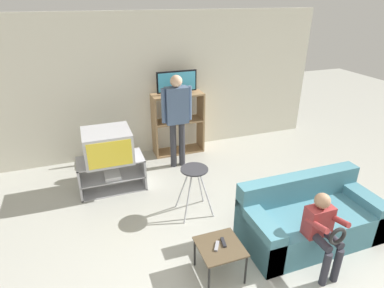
{
  "coord_description": "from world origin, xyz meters",
  "views": [
    {
      "loc": [
        -1.41,
        -1.7,
        2.84
      ],
      "look_at": [
        -0.02,
        2.21,
        0.9
      ],
      "focal_mm": 30.0,
      "sensor_mm": 36.0,
      "label": 1
    }
  ],
  "objects_px": {
    "tv_stand": "(112,174)",
    "person_standing_adult": "(177,113)",
    "folding_stool": "(194,177)",
    "couch": "(309,219)",
    "snack_table": "(220,249)",
    "remote_control_black": "(223,242)",
    "television_main": "(108,146)",
    "person_seated_child": "(323,228)",
    "remote_control_white": "(217,246)",
    "television_flat": "(177,83)",
    "media_shelf": "(178,123)"
  },
  "relations": [
    {
      "from": "tv_stand",
      "to": "couch",
      "type": "relative_size",
      "value": 0.59
    },
    {
      "from": "remote_control_white",
      "to": "couch",
      "type": "xyz_separation_m",
      "value": [
        1.35,
        0.18,
        -0.14
      ]
    },
    {
      "from": "television_main",
      "to": "person_seated_child",
      "type": "bearing_deg",
      "value": -51.21
    },
    {
      "from": "person_standing_adult",
      "to": "person_seated_child",
      "type": "relative_size",
      "value": 1.75
    },
    {
      "from": "person_standing_adult",
      "to": "media_shelf",
      "type": "bearing_deg",
      "value": 71.56
    },
    {
      "from": "remote_control_black",
      "to": "remote_control_white",
      "type": "height_order",
      "value": "same"
    },
    {
      "from": "television_main",
      "to": "person_seated_child",
      "type": "height_order",
      "value": "television_main"
    },
    {
      "from": "couch",
      "to": "person_standing_adult",
      "type": "relative_size",
      "value": 1.04
    },
    {
      "from": "snack_table",
      "to": "person_seated_child",
      "type": "height_order",
      "value": "person_seated_child"
    },
    {
      "from": "tv_stand",
      "to": "snack_table",
      "type": "distance_m",
      "value": 2.36
    },
    {
      "from": "media_shelf",
      "to": "snack_table",
      "type": "distance_m",
      "value": 3.14
    },
    {
      "from": "television_main",
      "to": "couch",
      "type": "bearing_deg",
      "value": -41.95
    },
    {
      "from": "tv_stand",
      "to": "person_standing_adult",
      "type": "distance_m",
      "value": 1.47
    },
    {
      "from": "remote_control_white",
      "to": "snack_table",
      "type": "bearing_deg",
      "value": 30.9
    },
    {
      "from": "media_shelf",
      "to": "remote_control_white",
      "type": "distance_m",
      "value": 3.15
    },
    {
      "from": "person_seated_child",
      "to": "remote_control_black",
      "type": "bearing_deg",
      "value": 162.85
    },
    {
      "from": "television_main",
      "to": "remote_control_black",
      "type": "relative_size",
      "value": 4.9
    },
    {
      "from": "television_flat",
      "to": "person_standing_adult",
      "type": "bearing_deg",
      "value": -107.87
    },
    {
      "from": "folding_stool",
      "to": "person_seated_child",
      "type": "bearing_deg",
      "value": -56.78
    },
    {
      "from": "television_flat",
      "to": "remote_control_white",
      "type": "bearing_deg",
      "value": -99.74
    },
    {
      "from": "snack_table",
      "to": "remote_control_black",
      "type": "height_order",
      "value": "remote_control_black"
    },
    {
      "from": "tv_stand",
      "to": "person_seated_child",
      "type": "height_order",
      "value": "person_seated_child"
    },
    {
      "from": "tv_stand",
      "to": "folding_stool",
      "type": "xyz_separation_m",
      "value": [
        1.01,
        -1.02,
        0.32
      ]
    },
    {
      "from": "television_main",
      "to": "remote_control_white",
      "type": "height_order",
      "value": "television_main"
    },
    {
      "from": "snack_table",
      "to": "television_main",
      "type": "bearing_deg",
      "value": 112.56
    },
    {
      "from": "television_main",
      "to": "person_seated_child",
      "type": "relative_size",
      "value": 0.74
    },
    {
      "from": "tv_stand",
      "to": "television_main",
      "type": "bearing_deg",
      "value": -149.79
    },
    {
      "from": "television_flat",
      "to": "person_seated_child",
      "type": "bearing_deg",
      "value": -80.22
    },
    {
      "from": "snack_table",
      "to": "person_seated_child",
      "type": "bearing_deg",
      "value": -14.94
    },
    {
      "from": "couch",
      "to": "person_seated_child",
      "type": "bearing_deg",
      "value": -116.46
    },
    {
      "from": "television_flat",
      "to": "snack_table",
      "type": "bearing_deg",
      "value": -99.04
    },
    {
      "from": "tv_stand",
      "to": "television_flat",
      "type": "bearing_deg",
      "value": 33.35
    },
    {
      "from": "tv_stand",
      "to": "television_flat",
      "type": "relative_size",
      "value": 1.36
    },
    {
      "from": "remote_control_white",
      "to": "person_standing_adult",
      "type": "xyz_separation_m",
      "value": [
        0.36,
        2.56,
        0.6
      ]
    },
    {
      "from": "tv_stand",
      "to": "couch",
      "type": "distance_m",
      "value": 2.97
    },
    {
      "from": "media_shelf",
      "to": "couch",
      "type": "distance_m",
      "value": 3.04
    },
    {
      "from": "folding_stool",
      "to": "couch",
      "type": "relative_size",
      "value": 0.42
    },
    {
      "from": "snack_table",
      "to": "person_standing_adult",
      "type": "height_order",
      "value": "person_standing_adult"
    },
    {
      "from": "remote_control_black",
      "to": "snack_table",
      "type": "bearing_deg",
      "value": -140.41
    },
    {
      "from": "media_shelf",
      "to": "person_seated_child",
      "type": "height_order",
      "value": "media_shelf"
    },
    {
      "from": "remote_control_black",
      "to": "couch",
      "type": "height_order",
      "value": "couch"
    },
    {
      "from": "snack_table",
      "to": "media_shelf",
      "type": "bearing_deg",
      "value": 80.83
    },
    {
      "from": "person_standing_adult",
      "to": "television_flat",
      "type": "bearing_deg",
      "value": 72.13
    },
    {
      "from": "person_standing_adult",
      "to": "couch",
      "type": "bearing_deg",
      "value": -67.45
    },
    {
      "from": "media_shelf",
      "to": "snack_table",
      "type": "relative_size",
      "value": 2.51
    },
    {
      "from": "tv_stand",
      "to": "television_flat",
      "type": "distance_m",
      "value": 2.0
    },
    {
      "from": "television_main",
      "to": "television_flat",
      "type": "xyz_separation_m",
      "value": [
        1.39,
        0.92,
        0.62
      ]
    },
    {
      "from": "media_shelf",
      "to": "television_flat",
      "type": "xyz_separation_m",
      "value": [
        -0.01,
        -0.01,
        0.78
      ]
    },
    {
      "from": "tv_stand",
      "to": "remote_control_black",
      "type": "height_order",
      "value": "tv_stand"
    },
    {
      "from": "tv_stand",
      "to": "couch",
      "type": "xyz_separation_m",
      "value": [
        2.2,
        -1.99,
        0.02
      ]
    }
  ]
}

